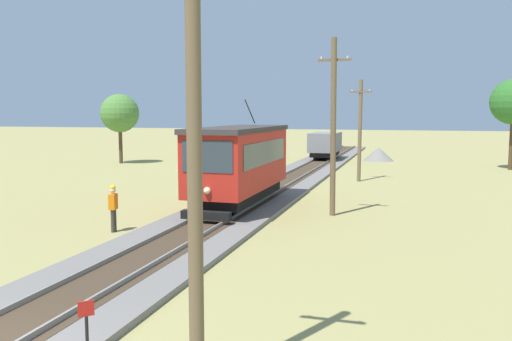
% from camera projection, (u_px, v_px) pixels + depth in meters
% --- Properties ---
extents(red_tram, '(2.60, 8.54, 4.79)m').
position_uv_depth(red_tram, '(240.00, 162.00, 24.10)').
color(red_tram, red).
rests_on(red_tram, rail_right).
extents(freight_car, '(2.40, 5.20, 2.31)m').
position_uv_depth(freight_car, '(325.00, 144.00, 48.07)').
color(freight_car, slate).
rests_on(freight_car, rail_right).
extents(utility_pole_foreground, '(1.40, 0.25, 8.22)m').
position_uv_depth(utility_pole_foreground, '(194.00, 130.00, 8.00)').
color(utility_pole_foreground, brown).
rests_on(utility_pole_foreground, ground).
extents(utility_pole_near_tram, '(1.40, 0.56, 7.58)m').
position_uv_depth(utility_pole_near_tram, '(333.00, 126.00, 22.28)').
color(utility_pole_near_tram, brown).
rests_on(utility_pole_near_tram, ground).
extents(utility_pole_mid, '(1.40, 0.52, 6.58)m').
position_uv_depth(utility_pole_mid, '(360.00, 129.00, 33.94)').
color(utility_pole_mid, brown).
rests_on(utility_pole_mid, ground).
extents(trackside_signal_marker, '(0.21, 0.21, 1.18)m').
position_uv_depth(trackside_signal_marker, '(87.00, 329.00, 9.24)').
color(trackside_signal_marker, black).
rests_on(trackside_signal_marker, ground).
extents(gravel_pile, '(2.80, 2.80, 1.25)m').
position_uv_depth(gravel_pile, '(379.00, 154.00, 48.59)').
color(gravel_pile, gray).
rests_on(gravel_pile, ground).
extents(track_worker, '(0.31, 0.42, 1.78)m').
position_uv_depth(track_worker, '(113.00, 206.00, 19.61)').
color(track_worker, '#38332D').
rests_on(track_worker, ground).
extents(tree_left_near, '(3.34, 3.34, 6.08)m').
position_uv_depth(tree_left_near, '(120.00, 113.00, 45.75)').
color(tree_left_near, '#4C3823').
rests_on(tree_left_near, ground).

